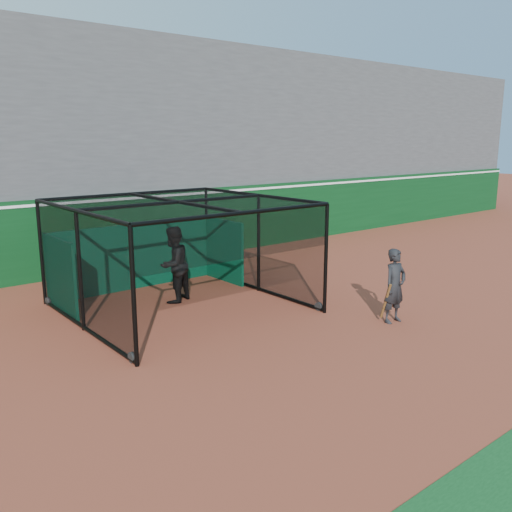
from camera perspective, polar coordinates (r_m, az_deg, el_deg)
ground at (r=12.22m, az=4.07°, el=-8.31°), size 120.00×120.00×0.00m
outfield_wall at (r=18.80m, az=-13.92°, el=2.71°), size 50.00×0.50×2.50m
grandstand at (r=22.03m, az=-18.69°, el=12.11°), size 50.00×7.85×8.95m
batting_cage at (r=13.86m, az=-8.07°, el=-0.01°), size 5.28×5.31×2.75m
batter at (r=14.52m, az=-8.68°, el=-0.90°), size 1.23×1.12×2.04m
on_deck_player at (r=13.20m, az=14.40°, el=-3.07°), size 0.67×0.46×1.78m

